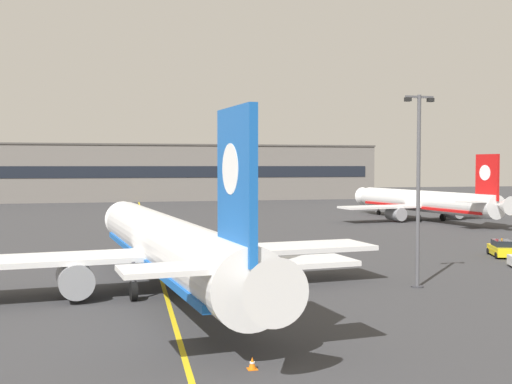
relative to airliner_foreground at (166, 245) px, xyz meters
name	(u,v)px	position (x,y,z in m)	size (l,w,h in m)	color
ground_plane	(194,321)	(0.73, -8.52, -3.37)	(400.00, 400.00, 0.00)	#353538
taxiway_centreline	(153,252)	(0.73, 21.48, -3.37)	(0.30, 180.00, 0.01)	yellow
airliner_foreground	(166,245)	(0.00, 0.00, 0.00)	(32.34, 41.50, 11.65)	white
airliner_background	(424,202)	(45.92, 48.40, -0.34)	(29.10, 37.24, 10.48)	white
apron_lamp_post	(418,187)	(18.08, -2.22, 3.96)	(2.24, 0.90, 14.03)	#515156
service_car_fifth	(502,249)	(33.56, 10.04, -2.60)	(3.14, 4.56, 1.79)	yellow
safety_cone_by_nose_gear	(147,255)	(-0.16, 17.27, -3.11)	(0.44, 0.44, 0.55)	orange
safety_cone_by_tail	(252,363)	(2.01, -17.68, -3.11)	(0.44, 0.44, 0.55)	orange
terminal_building	(120,172)	(-0.08, 118.11, 3.72)	(131.98, 12.40, 14.17)	slate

